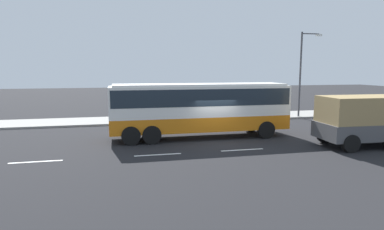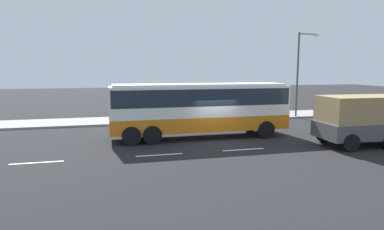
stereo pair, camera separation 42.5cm
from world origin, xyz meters
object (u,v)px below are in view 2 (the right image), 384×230
object	(u,v)px
car_white_minivan	(370,111)
pedestrian_near_curb	(182,108)
cargo_truck	(376,118)
coach_bus	(200,104)
street_lamp	(300,68)

from	to	relation	value
car_white_minivan	pedestrian_near_curb	distance (m)	16.29
cargo_truck	car_white_minivan	distance (m)	10.82
cargo_truck	pedestrian_near_curb	xyz separation A→B (m)	(-8.78, 11.99, -0.50)
cargo_truck	pedestrian_near_curb	world-z (taller)	cargo_truck
coach_bus	car_white_minivan	size ratio (longest dim) A/B	2.61
coach_bus	car_white_minivan	bearing A→B (deg)	12.79
car_white_minivan	pedestrian_near_curb	xyz separation A→B (m)	(-15.83, 3.82, 0.27)
car_white_minivan	cargo_truck	bearing A→B (deg)	-131.70
coach_bus	cargo_truck	bearing A→B (deg)	-25.45
coach_bus	car_white_minivan	world-z (taller)	coach_bus
street_lamp	pedestrian_near_curb	bearing A→B (deg)	172.46
pedestrian_near_curb	street_lamp	bearing A→B (deg)	88.66
coach_bus	street_lamp	size ratio (longest dim) A/B	1.52
pedestrian_near_curb	cargo_truck	bearing A→B (deg)	42.39
pedestrian_near_curb	street_lamp	xyz separation A→B (m)	(10.34, -1.37, 3.35)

